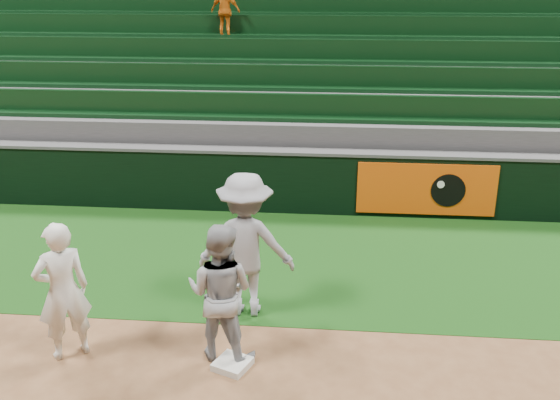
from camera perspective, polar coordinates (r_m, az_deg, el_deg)
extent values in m
plane|color=brown|center=(7.84, -5.10, -14.79)|extent=(70.00, 70.00, 0.00)
cube|color=#0F330C|center=(10.40, -2.23, -5.29)|extent=(36.00, 4.20, 0.01)
cube|color=silver|center=(7.77, -4.37, -14.73)|extent=(0.51, 0.51, 0.09)
imported|color=white|center=(7.98, -19.27, -7.86)|extent=(0.77, 0.72, 1.77)
imported|color=#91939A|center=(7.56, -5.46, -8.41)|extent=(0.97, 0.83, 1.75)
imported|color=gray|center=(8.41, -3.15, -4.14)|extent=(1.31, 0.76, 2.02)
cube|color=black|center=(12.20, -0.96, 1.70)|extent=(36.00, 0.35, 1.20)
cube|color=#D84C0A|center=(12.09, 13.24, 0.96)|extent=(2.60, 0.05, 1.00)
cylinder|color=black|center=(12.12, 15.12, 0.85)|extent=(0.64, 0.02, 0.64)
cylinder|color=white|center=(12.04, 14.49, 1.38)|extent=(0.14, 0.02, 0.14)
cube|color=#424244|center=(12.02, -0.97, 4.50)|extent=(36.00, 0.40, 0.06)
cube|color=#39393C|center=(12.82, -0.62, 3.69)|extent=(36.00, 0.85, 1.65)
cube|color=black|center=(12.80, -0.52, 8.63)|extent=(36.00, 0.14, 0.50)
cube|color=black|center=(12.68, -0.59, 7.54)|extent=(36.00, 0.45, 0.08)
cube|color=#39393C|center=(13.57, -0.26, 5.62)|extent=(36.00, 0.85, 2.10)
cube|color=black|center=(13.55, -0.17, 11.22)|extent=(36.00, 0.14, 0.50)
cube|color=black|center=(13.42, -0.23, 10.22)|extent=(36.00, 0.45, 0.08)
cube|color=#39393C|center=(14.34, 0.06, 7.35)|extent=(36.00, 0.85, 2.55)
cube|color=black|center=(14.33, 0.16, 13.53)|extent=(36.00, 0.14, 0.50)
cube|color=black|center=(14.19, 0.10, 12.61)|extent=(36.00, 0.45, 0.08)
cube|color=#39393C|center=(15.12, 0.35, 8.90)|extent=(36.00, 0.85, 3.00)
cube|color=black|center=(15.13, 0.45, 15.60)|extent=(36.00, 0.14, 0.50)
cube|color=black|center=(14.98, 0.39, 14.75)|extent=(36.00, 0.45, 0.08)
cube|color=#39393C|center=(15.91, 0.62, 10.30)|extent=(36.00, 0.85, 3.45)
cube|color=black|center=(15.94, 0.72, 17.47)|extent=(36.00, 0.14, 0.50)
cube|color=black|center=(15.79, 0.67, 16.68)|extent=(36.00, 0.45, 0.08)
cube|color=#39393C|center=(16.71, 0.86, 11.57)|extent=(36.00, 0.85, 3.90)
cube|color=#39393C|center=(17.52, 1.08, 12.71)|extent=(36.00, 0.85, 4.35)
imported|color=orange|center=(14.98, -5.01, 16.85)|extent=(0.76, 0.47, 1.21)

